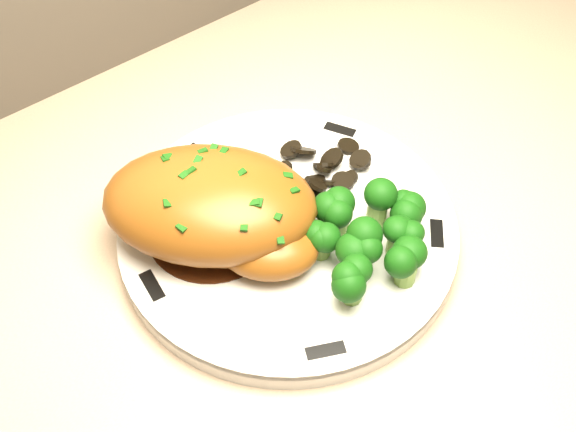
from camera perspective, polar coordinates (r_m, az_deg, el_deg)
plate at (r=0.60m, az=0.00°, el=-1.19°), size 0.36×0.36×0.02m
rim_accent_0 at (r=0.67m, az=4.12°, el=6.81°), size 0.02×0.03×0.00m
rim_accent_1 at (r=0.65m, az=-8.08°, el=4.86°), size 0.03×0.02×0.00m
rim_accent_2 at (r=0.56m, az=-10.69°, el=-5.44°), size 0.01×0.03×0.00m
rim_accent_3 at (r=0.53m, az=2.98°, el=-10.58°), size 0.03×0.02×0.00m
rim_accent_4 at (r=0.60m, az=11.67°, el=-1.37°), size 0.03×0.03×0.00m
gravy_pool at (r=0.59m, az=-5.96°, el=-1.11°), size 0.11×0.11×0.00m
chicken_breast at (r=0.56m, az=-5.70°, el=0.59°), size 0.20×0.20×0.07m
mushroom_pile at (r=0.63m, az=2.57°, el=3.76°), size 0.08×0.06×0.02m
broccoli_florets at (r=0.56m, az=6.58°, el=-1.69°), size 0.10×0.09×0.04m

